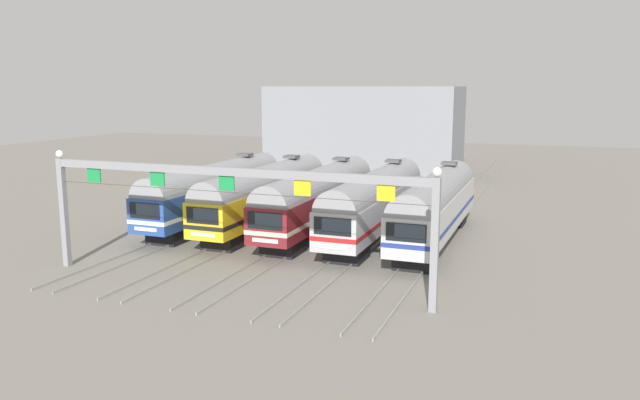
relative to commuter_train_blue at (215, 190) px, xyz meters
The scene contains 9 objects.
ground_plane 9.03m from the commuter_train_blue, ahead, with size 160.00×160.00×0.00m, color gray.
track_bed 19.24m from the commuter_train_blue, 63.12° to the left, with size 18.74×70.00×0.15m.
commuter_train_blue is the anchor object (origin of this frame).
commuter_train_yellow 4.31m from the commuter_train_blue, ahead, with size 2.88×18.06×5.05m.
commuter_train_maroon 8.62m from the commuter_train_blue, ahead, with size 2.88×18.06×5.05m.
commuter_train_stainless 12.92m from the commuter_train_blue, ahead, with size 2.88×18.06×5.05m.
commuter_train_silver 17.23m from the commuter_train_blue, ahead, with size 2.88×18.06×5.05m.
catenary_gantry 16.22m from the commuter_train_blue, 57.45° to the right, with size 22.47×0.44×6.97m.
maintenance_building 33.76m from the commuter_train_blue, 86.71° to the left, with size 23.61×10.00×10.67m, color gray.
Camera 1 is at (16.05, -41.98, 10.59)m, focal length 35.01 mm.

